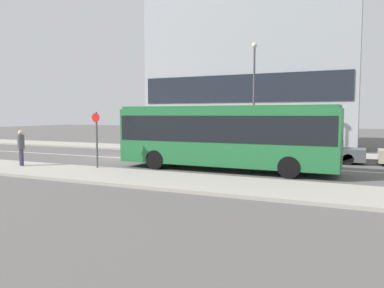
{
  "coord_description": "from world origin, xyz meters",
  "views": [
    {
      "loc": [
        13.75,
        -19.51,
        2.73
      ],
      "look_at": [
        5.75,
        -1.97,
        1.21
      ],
      "focal_mm": 35.0,
      "sensor_mm": 36.0,
      "label": 1
    }
  ],
  "objects_px": {
    "city_bus": "(225,133)",
    "bus_stop_sign": "(97,135)",
    "street_lamp": "(254,87)",
    "pedestrian_near_stop": "(21,145)",
    "parked_car_0": "(321,151)"
  },
  "relations": [
    {
      "from": "city_bus",
      "to": "pedestrian_near_stop",
      "type": "height_order",
      "value": "city_bus"
    },
    {
      "from": "pedestrian_near_stop",
      "to": "street_lamp",
      "type": "distance_m",
      "value": 14.74
    },
    {
      "from": "street_lamp",
      "to": "bus_stop_sign",
      "type": "bearing_deg",
      "value": -116.8
    },
    {
      "from": "bus_stop_sign",
      "to": "street_lamp",
      "type": "distance_m",
      "value": 11.66
    },
    {
      "from": "city_bus",
      "to": "street_lamp",
      "type": "height_order",
      "value": "street_lamp"
    },
    {
      "from": "city_bus",
      "to": "parked_car_0",
      "type": "bearing_deg",
      "value": 56.43
    },
    {
      "from": "parked_car_0",
      "to": "pedestrian_near_stop",
      "type": "xyz_separation_m",
      "value": [
        -13.66,
        -9.1,
        0.56
      ]
    },
    {
      "from": "city_bus",
      "to": "bus_stop_sign",
      "type": "relative_size",
      "value": 3.92
    },
    {
      "from": "city_bus",
      "to": "pedestrian_near_stop",
      "type": "relative_size",
      "value": 5.89
    },
    {
      "from": "parked_car_0",
      "to": "bus_stop_sign",
      "type": "relative_size",
      "value": 1.71
    },
    {
      "from": "parked_car_0",
      "to": "street_lamp",
      "type": "distance_m",
      "value": 6.39
    },
    {
      "from": "pedestrian_near_stop",
      "to": "street_lamp",
      "type": "relative_size",
      "value": 0.25
    },
    {
      "from": "city_bus",
      "to": "street_lamp",
      "type": "distance_m",
      "value": 8.01
    },
    {
      "from": "street_lamp",
      "to": "pedestrian_near_stop",
      "type": "bearing_deg",
      "value": -129.3
    },
    {
      "from": "pedestrian_near_stop",
      "to": "street_lamp",
      "type": "height_order",
      "value": "street_lamp"
    }
  ]
}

